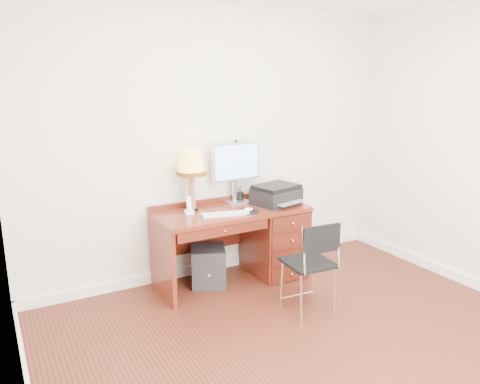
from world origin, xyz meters
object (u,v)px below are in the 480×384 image
monitor (236,165)px  chair (313,258)px  desk (259,237)px  leg_lamp (191,167)px  phone (189,209)px  equipment_box (208,266)px  printer (276,194)px

monitor → chair: 1.31m
desk → leg_lamp: size_ratio=2.56×
phone → chair: 1.25m
desk → monitor: 0.77m
monitor → equipment_box: 1.05m
monitor → phone: (-0.60, -0.16, -0.34)m
monitor → equipment_box: bearing=-158.2°
leg_lamp → equipment_box: 1.00m
phone → printer: bearing=3.0°
printer → leg_lamp: bearing=153.5°
monitor → leg_lamp: bearing=-175.8°
leg_lamp → chair: (0.64, -1.09, -0.67)m
desk → phone: (-0.75, 0.06, 0.39)m
leg_lamp → equipment_box: bearing=-52.1°
desk → equipment_box: desk is taller
leg_lamp → chair: bearing=-59.4°
printer → equipment_box: (-0.74, 0.07, -0.66)m
monitor → printer: (0.32, -0.26, -0.29)m
chair → phone: bearing=131.1°
desk → equipment_box: 0.61m
printer → leg_lamp: 0.93m
printer → chair: 0.97m
phone → equipment_box: phone is taller
chair → equipment_box: 1.14m
desk → equipment_box: (-0.57, 0.03, -0.22)m
desk → chair: bearing=-91.6°
printer → leg_lamp: leg_lamp is taller
monitor → equipment_box: (-0.42, -0.19, -0.95)m
printer → desk: bearing=155.5°
printer → equipment_box: 0.99m
monitor → leg_lamp: (-0.52, -0.06, 0.04)m
monitor → printer: monitor is taller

